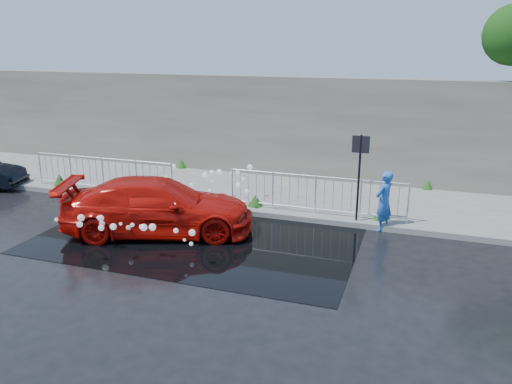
# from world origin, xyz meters

# --- Properties ---
(ground) EXTENTS (90.00, 90.00, 0.00)m
(ground) POSITION_xyz_m (0.00, 0.00, 0.00)
(ground) COLOR black
(ground) RESTS_ON ground
(pavement) EXTENTS (30.00, 4.00, 0.15)m
(pavement) POSITION_xyz_m (0.00, 5.00, 0.07)
(pavement) COLOR #61625D
(pavement) RESTS_ON ground
(curb) EXTENTS (30.00, 0.25, 0.16)m
(curb) POSITION_xyz_m (0.00, 3.00, 0.08)
(curb) COLOR #61625D
(curb) RESTS_ON ground
(retaining_wall) EXTENTS (30.00, 0.60, 3.50)m
(retaining_wall) POSITION_xyz_m (0.00, 7.20, 1.90)
(retaining_wall) COLOR #5E584F
(retaining_wall) RESTS_ON pavement
(puddle) EXTENTS (8.00, 5.00, 0.01)m
(puddle) POSITION_xyz_m (0.50, 1.00, 0.01)
(puddle) COLOR black
(puddle) RESTS_ON ground
(sign_post) EXTENTS (0.45, 0.06, 2.50)m
(sign_post) POSITION_xyz_m (4.20, 3.10, 1.72)
(sign_post) COLOR black
(sign_post) RESTS_ON ground
(railing_left) EXTENTS (5.05, 0.05, 1.10)m
(railing_left) POSITION_xyz_m (-4.00, 3.35, 0.74)
(railing_left) COLOR silver
(railing_left) RESTS_ON pavement
(railing_right) EXTENTS (5.05, 0.05, 1.10)m
(railing_right) POSITION_xyz_m (3.00, 3.35, 0.74)
(railing_right) COLOR silver
(railing_right) RESTS_ON pavement
(weeds) EXTENTS (12.17, 3.93, 0.40)m
(weeds) POSITION_xyz_m (-0.45, 4.46, 0.32)
(weeds) COLOR #194412
(weeds) RESTS_ON pavement
(water_spray) EXTENTS (3.59, 5.57, 1.04)m
(water_spray) POSITION_xyz_m (-0.73, 1.62, 0.72)
(water_spray) COLOR white
(water_spray) RESTS_ON ground
(red_car) EXTENTS (5.28, 3.49, 1.42)m
(red_car) POSITION_xyz_m (-0.62, 0.95, 0.71)
(red_car) COLOR #BA0E07
(red_car) RESTS_ON ground
(person) EXTENTS (0.61, 0.70, 1.61)m
(person) POSITION_xyz_m (4.90, 3.00, 0.81)
(person) COLOR blue
(person) RESTS_ON ground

